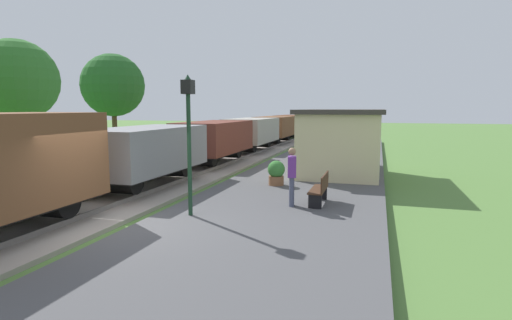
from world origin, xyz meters
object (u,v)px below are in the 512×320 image
at_px(person_waiting, 292,174).
at_px(bench_near_hut, 321,188).
at_px(potted_planter, 276,172).
at_px(freight_train, 231,136).
at_px(tree_trackside_far, 113,86).
at_px(station_hut, 342,141).
at_px(lamp_post_near, 189,119).
at_px(tree_trackside_mid, 17,81).

bearing_deg(person_waiting, bench_near_hut, -160.45).
xyz_separation_m(bench_near_hut, potted_planter, (-1.99, 2.50, 0.00)).
xyz_separation_m(freight_train, tree_trackside_far, (-6.25, -2.44, 2.91)).
bearing_deg(station_hut, tree_trackside_far, 172.21).
relative_size(freight_train, lamp_post_near, 10.59).
distance_m(freight_train, person_waiting, 12.46).
bearing_deg(station_hut, potted_planter, -118.75).
distance_m(potted_planter, tree_trackside_far, 12.83).
distance_m(station_hut, tree_trackside_far, 13.44).
bearing_deg(potted_planter, lamp_post_near, -103.72).
bearing_deg(station_hut, tree_trackside_mid, -155.30).
relative_size(bench_near_hut, person_waiting, 0.88).
relative_size(potted_planter, tree_trackside_far, 0.15).
relative_size(freight_train, potted_planter, 42.79).
bearing_deg(station_hut, freight_train, 148.18).
relative_size(station_hut, lamp_post_near, 1.57).
bearing_deg(bench_near_hut, lamp_post_near, -144.29).
bearing_deg(bench_near_hut, tree_trackside_mid, 176.58).
relative_size(bench_near_hut, tree_trackside_mid, 0.26).
bearing_deg(bench_near_hut, tree_trackside_far, 148.21).
xyz_separation_m(potted_planter, tree_trackside_mid, (-9.99, -1.79, 3.43)).
bearing_deg(bench_near_hut, potted_planter, 128.44).
relative_size(station_hut, potted_planter, 6.33).
distance_m(potted_planter, lamp_post_near, 5.33).
height_order(lamp_post_near, tree_trackside_mid, tree_trackside_mid).
relative_size(freight_train, bench_near_hut, 26.13).
xyz_separation_m(person_waiting, tree_trackside_mid, (-11.20, 1.19, 2.97)).
relative_size(bench_near_hut, lamp_post_near, 0.41).
distance_m(freight_train, tree_trackside_mid, 11.41).
bearing_deg(tree_trackside_mid, freight_train, 61.73).
height_order(freight_train, station_hut, station_hut).
relative_size(station_hut, person_waiting, 3.39).
bearing_deg(person_waiting, freight_train, -73.14).
distance_m(bench_near_hut, potted_planter, 3.20).
distance_m(potted_planter, tree_trackside_mid, 10.71).
bearing_deg(lamp_post_near, tree_trackside_mid, 161.34).
height_order(potted_planter, tree_trackside_mid, tree_trackside_mid).
xyz_separation_m(station_hut, lamp_post_near, (-3.22, -8.52, 1.15)).
bearing_deg(tree_trackside_mid, station_hut, 24.70).
xyz_separation_m(freight_train, person_waiting, (5.95, -10.95, -0.27)).
height_order(station_hut, bench_near_hut, station_hut).
height_order(freight_train, person_waiting, freight_train).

